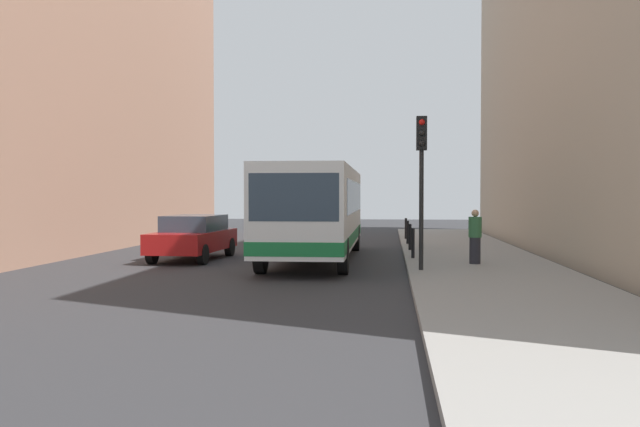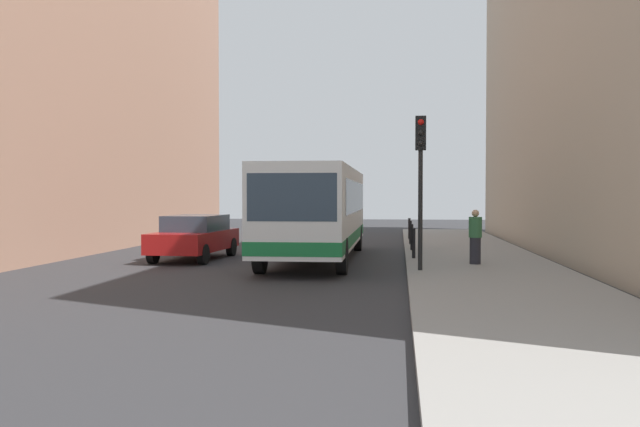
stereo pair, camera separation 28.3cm
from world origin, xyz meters
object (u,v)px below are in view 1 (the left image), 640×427
traffic_light (422,163)px  pedestrian_near_signal (475,237)px  bollard_near (413,243)px  bollard_far (408,232)px  bollard_farthest (406,228)px  bus (317,208)px  car_beside_bus (194,236)px  bollard_mid (410,237)px

traffic_light → pedestrian_near_signal: 3.19m
traffic_light → pedestrian_near_signal: (1.64, 1.78, -2.07)m
traffic_light → bollard_near: (-0.10, 3.39, -2.38)m
pedestrian_near_signal → traffic_light: bearing=-112.5°
bollard_far → bollard_farthest: size_ratio=1.00×
pedestrian_near_signal → bollard_near: bearing=157.2°
bollard_far → traffic_light: bearing=-89.4°
bollard_far → pedestrian_near_signal: (1.74, -7.91, 0.31)m
bus → bollard_near: 3.39m
car_beside_bus → bollard_farthest: bearing=-125.9°
bollard_farthest → pedestrian_near_signal: bearing=-81.1°
car_beside_bus → traffic_light: (7.35, -3.64, 2.22)m
bollard_near → pedestrian_near_signal: size_ratio=0.60×
bus → bollard_mid: 4.21m
bollard_far → bollard_farthest: bearing=90.0°
traffic_light → bollard_mid: traffic_light is taller
car_beside_bus → bus: bearing=-173.0°
traffic_light → bollard_mid: 6.96m
bollard_near → bollard_farthest: same height
bus → traffic_light: (3.25, -3.97, 1.28)m
bus → bollard_mid: (3.15, 2.57, -1.10)m
bus → bollard_farthest: bearing=-110.0°
bollard_near → bollard_mid: (0.00, 3.15, 0.00)m
car_beside_bus → pedestrian_near_signal: pedestrian_near_signal is taller
traffic_light → bollard_farthest: bearing=90.4°
bollard_mid → bollard_farthest: (0.00, 6.29, 0.00)m
bus → bollard_far: bus is taller
car_beside_bus → bollard_mid: (7.25, 2.90, -0.16)m
bollard_near → bollard_farthest: (0.00, 9.44, 0.00)m
car_beside_bus → bollard_near: bearing=-179.6°
bus → traffic_light: bearing=128.9°
bollard_near → bus: bearing=169.6°
bus → bollard_far: (3.15, 5.71, -1.10)m
bollard_mid → bollard_farthest: 6.29m
bollard_mid → bollard_far: bearing=90.0°
bus → bollard_farthest: bus is taller
bollard_mid → traffic_light: bearing=-89.1°
bus → bollard_near: bus is taller
car_beside_bus → traffic_light: 8.50m
bollard_mid → bollard_far: size_ratio=1.00×
bollard_mid → pedestrian_near_signal: 5.07m
bollard_mid → pedestrian_near_signal: size_ratio=0.60×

